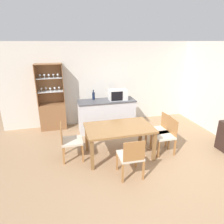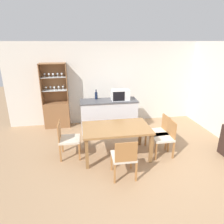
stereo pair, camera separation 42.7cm
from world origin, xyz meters
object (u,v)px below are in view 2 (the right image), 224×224
object	(u,v)px
display_cabinet	(57,109)
dining_chair_side_left_far	(68,139)
dining_table	(116,130)
wine_bottle	(96,95)
dining_chair_side_right_near	(164,137)
dining_chair_side_right_far	(159,132)
dining_chair_head_near	(124,157)
microwave	(120,95)

from	to	relation	value
display_cabinet	dining_chair_side_left_far	distance (m)	1.89
dining_table	dining_chair_side_left_far	size ratio (longest dim) A/B	1.78
display_cabinet	wine_bottle	distance (m)	1.34
dining_chair_side_right_near	wine_bottle	size ratio (longest dim) A/B	2.97
dining_table	dining_chair_side_right_far	bearing A→B (deg)	7.44
dining_chair_head_near	dining_chair_side_right_near	bearing A→B (deg)	32.59
microwave	wine_bottle	distance (m)	0.71
dining_table	dining_chair_side_left_far	world-z (taller)	dining_chair_side_left_far
dining_table	dining_chair_head_near	world-z (taller)	dining_chair_head_near
dining_chair_head_near	dining_chair_side_right_far	bearing A→B (deg)	42.20
dining_chair_side_left_far	dining_chair_side_right_near	xyz separation A→B (m)	(2.20, -0.28, 0.00)
dining_chair_side_right_far	dining_chair_side_left_far	bearing A→B (deg)	85.64
dining_chair_side_left_far	microwave	world-z (taller)	microwave
dining_chair_side_right_far	dining_chair_side_right_near	bearing A→B (deg)	175.61
dining_chair_side_right_far	wine_bottle	bearing A→B (deg)	38.11
dining_table	dining_chair_side_left_far	distance (m)	1.12
dining_chair_side_left_far	dining_chair_side_right_near	size ratio (longest dim) A/B	1.00
dining_chair_head_near	dining_chair_side_right_near	distance (m)	1.29
dining_chair_side_left_far	dining_chair_side_right_far	size ratio (longest dim) A/B	1.00
display_cabinet	dining_chair_side_right_far	world-z (taller)	display_cabinet
dining_table	microwave	bearing A→B (deg)	75.02
dining_chair_side_left_far	dining_chair_head_near	xyz separation A→B (m)	(1.10, -0.95, 0.00)
display_cabinet	wine_bottle	size ratio (longest dim) A/B	6.84
dining_table	dining_chair_head_near	bearing A→B (deg)	-90.07
display_cabinet	dining_table	world-z (taller)	display_cabinet
dining_chair_side_right_near	wine_bottle	world-z (taller)	wine_bottle
dining_chair_head_near	dining_chair_side_left_far	bearing A→B (deg)	140.45
dining_chair_side_right_near	wine_bottle	distance (m)	2.35
display_cabinet	dining_chair_head_near	xyz separation A→B (m)	(1.50, -2.80, -0.12)
dining_chair_side_right_near	wine_bottle	bearing A→B (deg)	38.65
dining_chair_side_right_near	dining_table	bearing A→B (deg)	83.66
dining_chair_head_near	wine_bottle	bearing A→B (deg)	98.07
dining_chair_head_near	microwave	bearing A→B (deg)	81.55
dining_chair_side_left_far	wine_bottle	xyz separation A→B (m)	(0.81, 1.52, 0.59)
display_cabinet	dining_table	size ratio (longest dim) A/B	1.30
dining_table	wine_bottle	distance (m)	1.73
dining_chair_side_left_far	dining_chair_side_right_near	distance (m)	2.21
display_cabinet	dining_table	distance (m)	2.49
dining_chair_head_near	wine_bottle	distance (m)	2.56
dining_table	dining_chair_side_right_far	world-z (taller)	dining_chair_side_right_far
dining_chair_head_near	dining_chair_side_right_near	xyz separation A→B (m)	(1.10, 0.67, 0.00)
dining_chair_side_left_far	dining_chair_head_near	bearing A→B (deg)	50.96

